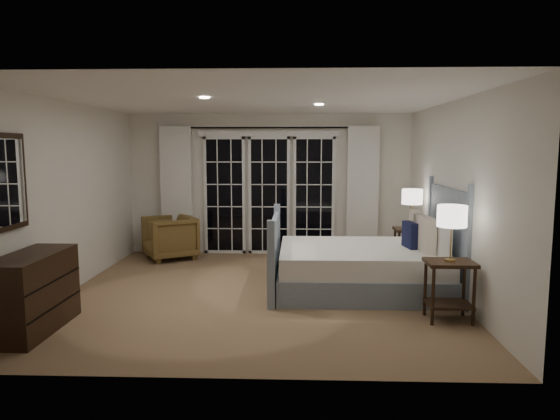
{
  "coord_description": "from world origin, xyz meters",
  "views": [
    {
      "loc": [
        0.51,
        -6.4,
        1.89
      ],
      "look_at": [
        0.27,
        0.39,
        1.05
      ],
      "focal_mm": 32.0,
      "sensor_mm": 36.0,
      "label": 1
    }
  ],
  "objects_px": {
    "lamp_right": "(412,197)",
    "dresser": "(33,293)",
    "bed": "(365,265)",
    "nightstand_right": "(411,243)",
    "armchair": "(170,238)",
    "lamp_left": "(452,217)",
    "nightstand_left": "(449,281)"
  },
  "relations": [
    {
      "from": "bed",
      "to": "nightstand_right",
      "type": "xyz_separation_m",
      "value": [
        0.86,
        1.13,
        0.09
      ]
    },
    {
      "from": "nightstand_right",
      "to": "lamp_right",
      "type": "distance_m",
      "value": 0.71
    },
    {
      "from": "dresser",
      "to": "lamp_right",
      "type": "bearing_deg",
      "value": 31.66
    },
    {
      "from": "nightstand_right",
      "to": "dresser",
      "type": "distance_m",
      "value": 5.29
    },
    {
      "from": "armchair",
      "to": "dresser",
      "type": "height_order",
      "value": "dresser"
    },
    {
      "from": "armchair",
      "to": "nightstand_right",
      "type": "bearing_deg",
      "value": 49.48
    },
    {
      "from": "nightstand_right",
      "to": "lamp_right",
      "type": "height_order",
      "value": "lamp_right"
    },
    {
      "from": "lamp_left",
      "to": "lamp_right",
      "type": "relative_size",
      "value": 1.01
    },
    {
      "from": "bed",
      "to": "armchair",
      "type": "distance_m",
      "value": 3.58
    },
    {
      "from": "armchair",
      "to": "dresser",
      "type": "distance_m",
      "value": 3.49
    },
    {
      "from": "bed",
      "to": "lamp_right",
      "type": "height_order",
      "value": "bed"
    },
    {
      "from": "nightstand_left",
      "to": "dresser",
      "type": "distance_m",
      "value": 4.44
    },
    {
      "from": "bed",
      "to": "nightstand_right",
      "type": "distance_m",
      "value": 1.43
    },
    {
      "from": "nightstand_left",
      "to": "lamp_right",
      "type": "xyz_separation_m",
      "value": [
        0.09,
        2.3,
        0.7
      ]
    },
    {
      "from": "armchair",
      "to": "dresser",
      "type": "xyz_separation_m",
      "value": [
        -0.55,
        -3.44,
        0.04
      ]
    },
    {
      "from": "lamp_right",
      "to": "bed",
      "type": "bearing_deg",
      "value": -127.2
    },
    {
      "from": "lamp_right",
      "to": "dresser",
      "type": "bearing_deg",
      "value": -148.34
    },
    {
      "from": "armchair",
      "to": "dresser",
      "type": "relative_size",
      "value": 0.71
    },
    {
      "from": "lamp_left",
      "to": "nightstand_right",
      "type": "bearing_deg",
      "value": 87.71
    },
    {
      "from": "lamp_right",
      "to": "armchair",
      "type": "xyz_separation_m",
      "value": [
        -3.96,
        0.67,
        -0.78
      ]
    },
    {
      "from": "nightstand_right",
      "to": "lamp_left",
      "type": "bearing_deg",
      "value": -92.29
    },
    {
      "from": "lamp_left",
      "to": "armchair",
      "type": "height_order",
      "value": "lamp_left"
    },
    {
      "from": "bed",
      "to": "nightstand_left",
      "type": "distance_m",
      "value": 1.4
    },
    {
      "from": "nightstand_left",
      "to": "armchair",
      "type": "xyz_separation_m",
      "value": [
        -3.86,
        2.97,
        -0.07
      ]
    },
    {
      "from": "lamp_left",
      "to": "lamp_right",
      "type": "distance_m",
      "value": 2.3
    },
    {
      "from": "nightstand_right",
      "to": "lamp_right",
      "type": "relative_size",
      "value": 1.09
    },
    {
      "from": "bed",
      "to": "dresser",
      "type": "bearing_deg",
      "value": -155.71
    },
    {
      "from": "lamp_left",
      "to": "armchair",
      "type": "relative_size",
      "value": 0.75
    },
    {
      "from": "nightstand_left",
      "to": "armchair",
      "type": "bearing_deg",
      "value": 142.49
    },
    {
      "from": "lamp_right",
      "to": "armchair",
      "type": "height_order",
      "value": "lamp_right"
    },
    {
      "from": "lamp_right",
      "to": "nightstand_right",
      "type": "bearing_deg",
      "value": -153.43
    },
    {
      "from": "nightstand_left",
      "to": "lamp_left",
      "type": "height_order",
      "value": "lamp_left"
    }
  ]
}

